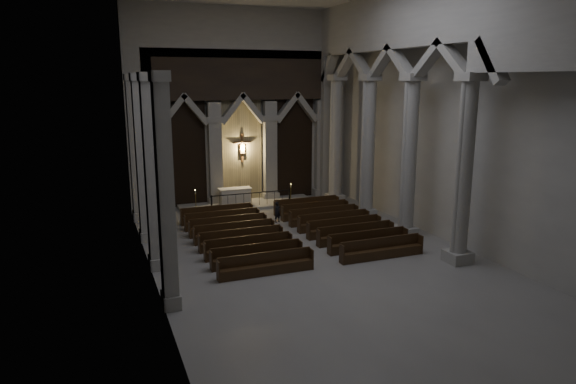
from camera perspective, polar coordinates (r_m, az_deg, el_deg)
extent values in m
plane|color=gray|center=(22.80, 3.33, -7.47)|extent=(24.00, 24.00, 0.00)
cube|color=#AFACA4|center=(32.78, -5.34, 9.32)|extent=(14.00, 0.10, 12.00)
cube|color=#AFACA4|center=(11.79, 28.58, 2.34)|extent=(14.00, 0.10, 12.00)
cube|color=#AFACA4|center=(19.66, -15.50, 6.87)|extent=(0.10, 24.00, 12.00)
cube|color=#AFACA4|center=(25.23, 18.29, 7.83)|extent=(0.10, 24.00, 12.00)
cube|color=#A6A39B|center=(31.52, -14.48, 3.73)|extent=(0.80, 0.50, 6.40)
cube|color=#A6A39B|center=(32.08, -14.20, -1.48)|extent=(1.05, 0.70, 0.50)
cube|color=#A6A39B|center=(31.28, -14.70, 7.63)|extent=(1.00, 0.65, 0.35)
cube|color=#A6A39B|center=(32.13, -8.09, 4.16)|extent=(0.80, 0.50, 6.40)
cube|color=#A6A39B|center=(32.67, -7.93, -0.96)|extent=(1.05, 0.70, 0.50)
cube|color=#A6A39B|center=(31.89, -8.21, 7.99)|extent=(1.00, 0.65, 0.35)
cube|color=#A6A39B|center=(33.11, -2.00, 4.52)|extent=(0.80, 0.50, 6.40)
cube|color=#A6A39B|center=(33.64, -1.96, -0.46)|extent=(1.05, 0.70, 0.50)
cube|color=#A6A39B|center=(32.88, -2.02, 8.24)|extent=(1.00, 0.65, 0.35)
cube|color=#A6A39B|center=(34.45, 3.69, 4.81)|extent=(0.80, 0.50, 6.40)
cube|color=#A6A39B|center=(34.96, 3.62, 0.02)|extent=(1.05, 0.70, 0.50)
cube|color=#A6A39B|center=(34.23, 3.74, 8.38)|extent=(1.00, 0.65, 0.35)
cube|color=black|center=(32.07, -11.39, 4.57)|extent=(2.60, 0.15, 7.00)
cube|color=tan|center=(32.86, -5.18, 4.95)|extent=(2.60, 0.15, 7.00)
cube|color=black|center=(34.02, 0.68, 5.25)|extent=(2.60, 0.15, 7.00)
cube|color=black|center=(32.25, -5.16, 12.82)|extent=(12.00, 0.50, 3.00)
cube|color=#A6A39B|center=(31.28, -16.07, 5.98)|extent=(1.60, 0.50, 9.00)
cube|color=#A6A39B|center=(34.64, 4.93, 7.00)|extent=(1.60, 0.50, 9.00)
cube|color=#A6A39B|center=(32.37, -5.25, 17.25)|extent=(14.00, 0.50, 3.00)
plane|color=#ECC76A|center=(32.84, -5.16, 4.94)|extent=(1.50, 0.00, 1.50)
cube|color=brown|center=(32.75, -5.12, 4.92)|extent=(0.13, 0.08, 1.80)
cube|color=brown|center=(32.71, -5.13, 5.53)|extent=(1.10, 0.08, 0.13)
cube|color=tan|center=(32.70, -5.09, 4.82)|extent=(0.26, 0.10, 0.60)
sphere|color=tan|center=(32.65, -5.10, 5.52)|extent=(0.17, 0.17, 0.17)
cylinder|color=tan|center=(32.58, -5.54, 5.44)|extent=(0.45, 0.08, 0.08)
cylinder|color=tan|center=(32.73, -4.66, 5.49)|extent=(0.45, 0.08, 0.08)
cube|color=#A6A39B|center=(33.24, 5.22, -0.66)|extent=(1.00, 1.00, 0.50)
cylinder|color=#A6A39B|center=(32.60, 5.35, 5.77)|extent=(0.70, 0.70, 7.50)
cube|color=#A6A39B|center=(32.38, 5.49, 12.55)|extent=(0.95, 0.95, 0.35)
cube|color=#A6A39B|center=(29.82, 8.62, -2.29)|extent=(1.00, 1.00, 0.50)
cylinder|color=#A6A39B|center=(29.10, 8.85, 4.87)|extent=(0.70, 0.70, 7.50)
cube|color=#A6A39B|center=(28.86, 9.11, 12.47)|extent=(0.95, 0.95, 0.35)
cube|color=#A6A39B|center=(26.56, 12.88, -4.30)|extent=(1.00, 1.00, 0.50)
cylinder|color=#A6A39B|center=(25.75, 13.28, 3.72)|extent=(0.70, 0.70, 7.50)
cube|color=#A6A39B|center=(25.47, 13.72, 12.30)|extent=(0.95, 0.95, 0.35)
cube|color=#A6A39B|center=(23.52, 18.33, -6.83)|extent=(1.00, 1.00, 0.50)
cylinder|color=#A6A39B|center=(22.61, 18.97, 2.19)|extent=(0.70, 0.70, 7.50)
cube|color=#A6A39B|center=(22.29, 19.68, 11.97)|extent=(0.95, 0.95, 0.35)
cube|color=#A6A39B|center=(24.42, 16.17, 18.66)|extent=(0.55, 24.00, 2.80)
cube|color=#A6A39B|center=(34.24, 3.95, 7.12)|extent=(0.55, 1.20, 9.20)
cube|color=#A6A39B|center=(30.03, -16.27, -2.55)|extent=(0.60, 1.00, 0.50)
cube|color=#A6A39B|center=(29.31, -16.72, 4.55)|extent=(0.50, 0.80, 7.50)
cube|color=#A6A39B|center=(29.07, -17.20, 12.08)|extent=(0.60, 1.00, 0.35)
cube|color=#A6A39B|center=(26.18, -15.48, -4.69)|extent=(0.60, 1.00, 0.50)
cube|color=#A6A39B|center=(25.37, -15.97, 3.44)|extent=(0.50, 0.80, 7.50)
cube|color=#A6A39B|center=(25.09, -16.50, 12.16)|extent=(0.60, 1.00, 0.35)
cube|color=#A6A39B|center=(22.40, -14.41, -7.55)|extent=(0.60, 1.00, 0.50)
cube|color=#A6A39B|center=(21.44, -14.94, 1.92)|extent=(0.50, 0.80, 7.50)
cube|color=#A6A39B|center=(21.10, -15.54, 12.25)|extent=(0.60, 1.00, 0.35)
cube|color=#A6A39B|center=(18.70, -12.88, -11.56)|extent=(0.60, 1.00, 0.50)
cube|color=#A6A39B|center=(17.54, -13.47, -0.28)|extent=(0.50, 0.80, 7.50)
cube|color=#A6A39B|center=(17.13, -14.13, 12.38)|extent=(0.60, 1.00, 0.35)
cube|color=#A6A39B|center=(32.31, -4.45, -1.35)|extent=(8.50, 2.60, 0.15)
cube|color=beige|center=(31.95, -5.92, -0.50)|extent=(1.86, 0.72, 0.98)
cube|color=white|center=(31.84, -5.94, 0.40)|extent=(2.01, 0.80, 0.04)
cube|color=black|center=(31.41, -4.07, -0.11)|extent=(4.99, 0.05, 0.05)
cube|color=black|center=(30.89, -8.49, -1.29)|extent=(0.09, 0.09, 1.00)
cube|color=black|center=(32.30, 0.17, -0.54)|extent=(0.09, 0.09, 1.00)
cylinder|color=black|center=(31.01, -7.59, -1.26)|extent=(0.02, 0.02, 0.92)
cylinder|color=black|center=(31.12, -6.69, -1.19)|extent=(0.02, 0.02, 0.92)
cylinder|color=black|center=(31.25, -5.81, -1.11)|extent=(0.02, 0.02, 0.92)
cylinder|color=black|center=(31.38, -4.93, -1.04)|extent=(0.02, 0.02, 0.92)
cylinder|color=black|center=(31.51, -4.06, -0.96)|extent=(0.02, 0.02, 0.92)
cylinder|color=black|center=(31.66, -3.20, -0.89)|extent=(0.02, 0.02, 0.92)
cylinder|color=black|center=(31.81, -2.34, -0.81)|extent=(0.02, 0.02, 0.92)
cylinder|color=black|center=(31.97, -1.49, -0.74)|extent=(0.02, 0.02, 0.92)
cylinder|color=black|center=(32.14, -0.66, -0.67)|extent=(0.02, 0.02, 0.92)
cylinder|color=#A38A32|center=(30.64, -10.16, -2.38)|extent=(0.25, 0.25, 0.05)
cylinder|color=#A38A32|center=(30.49, -10.20, -1.30)|extent=(0.04, 0.04, 1.19)
cylinder|color=#A38A32|center=(30.36, -10.24, -0.21)|extent=(0.12, 0.12, 0.02)
cylinder|color=beige|center=(30.34, -10.25, -0.01)|extent=(0.05, 0.05, 0.21)
sphere|color=#FFD559|center=(30.31, -10.26, 0.22)|extent=(0.05, 0.05, 0.05)
cylinder|color=#A38A32|center=(32.33, 0.31, -1.40)|extent=(0.23, 0.23, 0.05)
cylinder|color=#A38A32|center=(32.20, 0.31, -0.44)|extent=(0.03, 0.03, 1.11)
cylinder|color=#A38A32|center=(32.08, 0.32, 0.53)|extent=(0.12, 0.12, 0.02)
cylinder|color=beige|center=(32.06, 0.32, 0.71)|extent=(0.05, 0.05, 0.19)
sphere|color=#FFD559|center=(32.03, 0.32, 0.91)|extent=(0.04, 0.04, 0.04)
cube|color=black|center=(28.76, -7.86, -2.89)|extent=(3.97, 0.38, 0.43)
cube|color=black|center=(28.81, -7.97, -1.94)|extent=(3.97, 0.07, 0.47)
cube|color=black|center=(28.34, -11.78, -2.82)|extent=(0.06, 0.43, 0.85)
cube|color=black|center=(29.20, -4.08, -2.13)|extent=(0.06, 0.43, 0.85)
cube|color=black|center=(30.39, 2.10, -1.94)|extent=(3.97, 0.38, 0.43)
cube|color=black|center=(30.44, 1.97, -1.05)|extent=(3.97, 0.07, 0.47)
cube|color=black|center=(29.63, -1.43, -1.89)|extent=(0.06, 0.43, 0.85)
cube|color=black|center=(31.15, 5.46, -1.23)|extent=(0.06, 0.43, 0.85)
cube|color=black|center=(27.63, -7.27, -3.51)|extent=(3.97, 0.38, 0.43)
cube|color=black|center=(27.68, -7.39, -2.52)|extent=(3.97, 0.07, 0.47)
cube|color=black|center=(27.19, -11.35, -3.45)|extent=(0.06, 0.43, 0.85)
cube|color=black|center=(28.09, -3.35, -2.71)|extent=(0.06, 0.43, 0.85)
cube|color=black|center=(29.32, 3.03, -2.49)|extent=(3.97, 0.38, 0.43)
cube|color=black|center=(29.37, 2.89, -1.56)|extent=(3.97, 0.07, 0.47)
cube|color=black|center=(28.54, -0.61, -2.45)|extent=(0.06, 0.43, 0.85)
cube|color=black|center=(30.11, 6.48, -1.73)|extent=(0.06, 0.43, 0.85)
cube|color=black|center=(26.50, -6.64, -4.18)|extent=(3.97, 0.38, 0.43)
cube|color=black|center=(26.55, -6.76, -3.15)|extent=(3.97, 0.07, 0.47)
cube|color=black|center=(26.05, -10.89, -4.14)|extent=(0.06, 0.43, 0.85)
cube|color=black|center=(26.98, -2.57, -3.34)|extent=(0.06, 0.43, 0.85)
cube|color=black|center=(28.26, 4.02, -3.07)|extent=(3.97, 0.38, 0.43)
cube|color=black|center=(28.31, 3.88, -2.11)|extent=(3.97, 0.07, 0.47)
cube|color=black|center=(27.45, 0.27, -3.05)|extent=(0.06, 0.43, 0.85)
cube|color=black|center=(29.08, 7.58, -2.27)|extent=(0.06, 0.43, 0.85)
cube|color=black|center=(25.39, -5.95, -4.92)|extent=(3.97, 0.38, 0.43)
cube|color=black|center=(25.42, -6.08, -3.84)|extent=(3.97, 0.07, 0.47)
cube|color=black|center=(24.91, -10.38, -4.89)|extent=(0.06, 0.43, 0.85)
cube|color=black|center=(25.88, -1.71, -4.02)|extent=(0.06, 0.43, 0.85)
cube|color=black|center=(27.22, 5.10, -3.70)|extent=(3.97, 0.38, 0.43)
cube|color=black|center=(27.25, 4.95, -2.70)|extent=(3.97, 0.07, 0.47)
cube|color=black|center=(26.37, 1.23, -3.70)|extent=(0.06, 0.43, 0.85)
cube|color=black|center=(28.07, 8.75, -2.85)|extent=(0.06, 0.43, 0.85)
cube|color=black|center=(24.28, -5.20, -5.72)|extent=(3.97, 0.38, 0.43)
cube|color=black|center=(24.31, -5.33, -4.59)|extent=(3.97, 0.07, 0.47)
cube|color=black|center=(23.78, -9.83, -5.71)|extent=(0.06, 0.43, 0.85)
cube|color=black|center=(24.80, -0.78, -4.76)|extent=(0.06, 0.43, 0.85)
cube|color=black|center=(26.19, 6.27, -4.38)|extent=(3.97, 0.38, 0.43)
cube|color=black|center=(26.22, 6.11, -3.34)|extent=(3.97, 0.07, 0.47)
cube|color=black|center=(25.31, 2.27, -4.41)|extent=(0.06, 0.43, 0.85)
cube|color=black|center=(27.07, 10.02, -3.47)|extent=(0.06, 0.43, 0.85)
cube|color=black|center=(23.18, -4.37, -6.59)|extent=(3.97, 0.38, 0.43)
cube|color=black|center=(23.20, -4.51, -5.41)|extent=(3.97, 0.07, 0.47)
cube|color=black|center=(22.66, -9.22, -6.61)|extent=(0.06, 0.43, 0.85)
cube|color=black|center=(23.72, 0.24, -5.56)|extent=(0.06, 0.43, 0.85)
cube|color=black|center=(25.17, 7.53, -5.11)|extent=(3.97, 0.38, 0.43)
cube|color=black|center=(25.19, 7.36, -4.03)|extent=(3.97, 0.07, 0.47)
cube|color=black|center=(24.25, 3.40, -5.18)|extent=(0.06, 0.43, 0.85)
cube|color=black|center=(26.09, 11.38, -4.14)|extent=(0.06, 0.43, 0.85)
cube|color=black|center=(22.09, -3.45, -7.55)|extent=(3.97, 0.38, 0.43)
cube|color=black|center=(22.10, -3.61, -6.31)|extent=(3.97, 0.07, 0.47)
cube|color=black|center=(21.54, -8.54, -7.60)|extent=(0.06, 0.43, 0.85)
cube|color=black|center=(22.66, 1.35, -6.44)|extent=(0.06, 0.43, 0.85)
cube|color=black|center=(24.17, 8.90, -5.90)|extent=(3.97, 0.38, 0.43)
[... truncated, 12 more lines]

